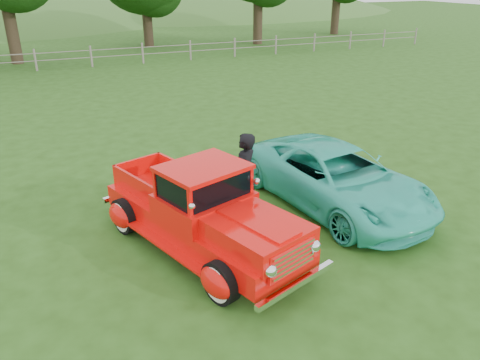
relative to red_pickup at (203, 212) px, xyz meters
name	(u,v)px	position (x,y,z in m)	size (l,w,h in m)	color
ground	(244,264)	(0.50, -0.87, -0.80)	(140.00, 140.00, 0.00)	#254913
distant_hills	(25,56)	(-3.59, 58.59, -5.34)	(116.00, 60.00, 18.00)	#326123
fence_line	(91,56)	(0.50, 21.13, -0.19)	(48.00, 0.12, 1.20)	gray
red_pickup	(203,212)	(0.00, 0.00, 0.00)	(3.36, 5.28, 1.78)	black
teal_sedan	(336,177)	(3.45, 0.57, -0.10)	(2.32, 5.02, 1.40)	#33CDB3
man	(244,177)	(1.25, 0.85, 0.19)	(0.72, 0.47, 1.97)	black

